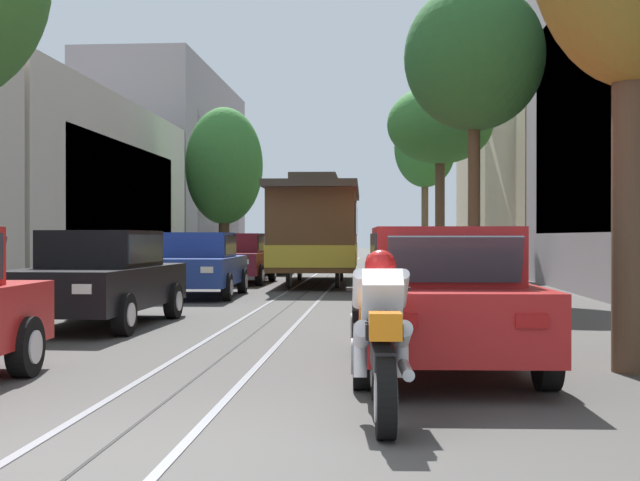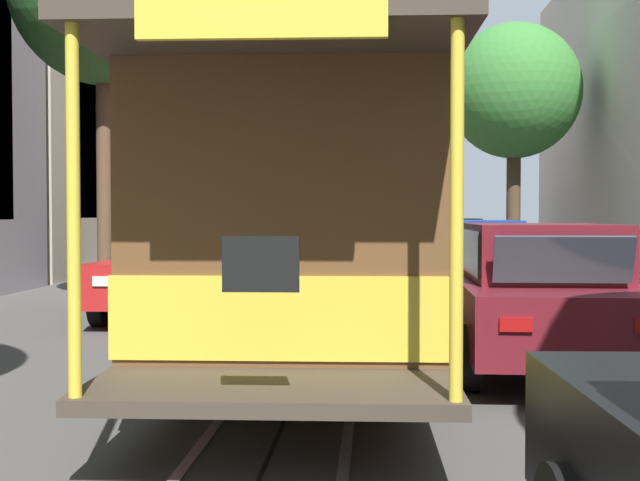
# 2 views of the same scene
# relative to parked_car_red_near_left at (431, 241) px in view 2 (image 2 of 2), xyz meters

# --- Properties ---
(ground_plane) EXTENTS (160.00, 160.00, 0.00)m
(ground_plane) POSITION_rel_parked_car_red_near_left_xyz_m (2.63, 18.94, -0.80)
(ground_plane) COLOR #4C4947
(trolley_track_rails) EXTENTS (1.14, 60.26, 0.01)m
(trolley_track_rails) POSITION_rel_parked_car_red_near_left_xyz_m (2.63, 22.17, -0.79)
(trolley_track_rails) COLOR gray
(trolley_track_rails) RESTS_ON ground
(parked_car_red_near_left) EXTENTS (2.11, 4.41, 1.58)m
(parked_car_red_near_left) POSITION_rel_parked_car_red_near_left_xyz_m (0.00, 0.00, 0.00)
(parked_car_red_near_left) COLOR red
(parked_car_red_near_left) RESTS_ON ground
(parked_car_black_second_left) EXTENTS (2.09, 4.40, 1.58)m
(parked_car_black_second_left) POSITION_rel_parked_car_red_near_left_xyz_m (-0.08, 6.39, 0.00)
(parked_car_black_second_left) COLOR black
(parked_car_black_second_left) RESTS_ON ground
(parked_car_blue_mid_left) EXTENTS (2.09, 4.40, 1.58)m
(parked_car_blue_mid_left) POSITION_rel_parked_car_red_near_left_xyz_m (0.14, 13.19, 0.00)
(parked_car_blue_mid_left) COLOR #233D93
(parked_car_blue_mid_left) RESTS_ON ground
(parked_car_maroon_fourth_left) EXTENTS (2.04, 4.38, 1.58)m
(parked_car_maroon_fourth_left) POSITION_rel_parked_car_red_near_left_xyz_m (0.11, 19.16, 0.00)
(parked_car_maroon_fourth_left) COLOR maroon
(parked_car_maroon_fourth_left) RESTS_ON ground
(parked_car_red_near_right) EXTENTS (2.10, 4.41, 1.58)m
(parked_car_red_near_right) POSITION_rel_parked_car_red_near_left_xyz_m (5.22, 2.19, 0.00)
(parked_car_red_near_right) COLOR red
(parked_car_red_near_right) RESTS_ON ground
(parked_car_orange_second_right) EXTENTS (2.06, 4.39, 1.58)m
(parked_car_orange_second_right) POSITION_rel_parked_car_red_near_left_xyz_m (5.26, 7.89, 0.00)
(parked_car_orange_second_right) COLOR orange
(parked_car_orange_second_right) RESTS_ON ground
(parked_car_red_mid_right) EXTENTS (2.00, 4.36, 1.58)m
(parked_car_red_mid_right) POSITION_rel_parked_car_red_near_left_xyz_m (5.14, 14.79, 0.00)
(parked_car_red_mid_right) COLOR red
(parked_car_red_mid_right) RESTS_ON ground
(street_tree_kerb_left_near) EXTENTS (3.78, 3.76, 7.12)m
(street_tree_kerb_left_near) POSITION_rel_parked_car_red_near_left_xyz_m (-2.06, 4.25, 4.37)
(street_tree_kerb_left_near) COLOR #4C3826
(street_tree_kerb_left_near) RESTS_ON ground
(street_tree_kerb_right_near) EXTENTS (2.40, 2.49, 7.38)m
(street_tree_kerb_right_near) POSITION_rel_parked_car_red_near_left_xyz_m (7.30, 2.12, 4.34)
(street_tree_kerb_right_near) COLOR brown
(street_tree_kerb_right_near) RESTS_ON ground
(cable_car_trolley) EXTENTS (2.72, 9.16, 3.28)m
(cable_car_trolley) POSITION_rel_parked_car_red_near_left_xyz_m (2.63, 18.88, 0.86)
(cable_car_trolley) COLOR brown
(cable_car_trolley) RESTS_ON ground
(motorcycle_with_rider) EXTENTS (0.56, 1.99, 1.37)m
(motorcycle_with_rider) POSITION_rel_parked_car_red_near_left_xyz_m (4.56, -0.42, -0.15)
(motorcycle_with_rider) COLOR black
(motorcycle_with_rider) RESTS_ON ground
(pedestrian_on_left_pavement) EXTENTS (0.55, 0.37, 1.65)m
(pedestrian_on_left_pavement) POSITION_rel_parked_car_red_near_left_xyz_m (7.58, 2.22, 0.13)
(pedestrian_on_left_pavement) COLOR #282D38
(pedestrian_on_left_pavement) RESTS_ON ground
(fire_hydrant) EXTENTS (0.40, 0.22, 0.84)m
(fire_hydrant) POSITION_rel_parked_car_red_near_left_xyz_m (-1.59, 2.18, -0.38)
(fire_hydrant) COLOR red
(fire_hydrant) RESTS_ON ground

